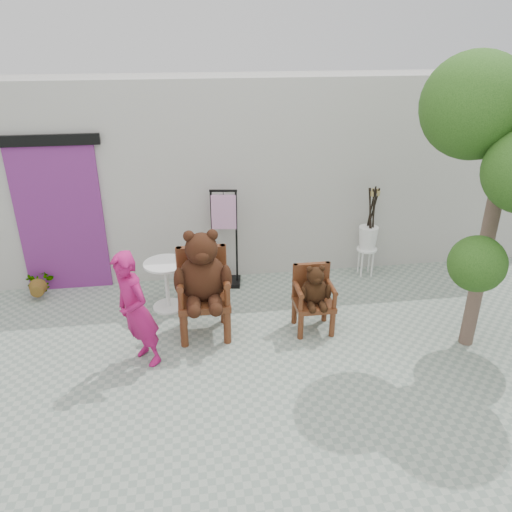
% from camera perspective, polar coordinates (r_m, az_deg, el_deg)
% --- Properties ---
extents(ground_plane, '(60.00, 60.00, 0.00)m').
position_cam_1_polar(ground_plane, '(5.92, 5.15, -13.35)').
color(ground_plane, gray).
rests_on(ground_plane, ground).
extents(back_wall, '(9.00, 1.00, 3.00)m').
position_cam_1_polar(back_wall, '(7.99, 0.54, 9.27)').
color(back_wall, '#B7B4AB').
rests_on(back_wall, ground).
extents(doorway, '(1.40, 0.11, 2.33)m').
position_cam_1_polar(doorway, '(7.73, -21.48, 4.34)').
color(doorway, '#6E246D').
rests_on(doorway, ground).
extents(chair_big, '(0.71, 0.76, 1.45)m').
position_cam_1_polar(chair_big, '(6.22, -6.11, -2.49)').
color(chair_big, '#47200F').
rests_on(chair_big, ground).
extents(chair_small, '(0.50, 0.50, 0.93)m').
position_cam_1_polar(chair_small, '(6.45, 6.63, -4.11)').
color(chair_small, '#47200F').
rests_on(chair_small, ground).
extents(person, '(0.60, 0.64, 1.47)m').
position_cam_1_polar(person, '(5.81, -13.59, -6.07)').
color(person, '#A31459').
rests_on(person, ground).
extents(cafe_table, '(0.60, 0.60, 0.70)m').
position_cam_1_polar(cafe_table, '(7.04, -10.18, -2.70)').
color(cafe_table, white).
rests_on(cafe_table, ground).
extents(display_stand, '(0.50, 0.41, 1.51)m').
position_cam_1_polar(display_stand, '(7.53, -3.58, 0.78)').
color(display_stand, black).
rests_on(display_stand, ground).
extents(stool_bucket, '(0.32, 0.32, 1.45)m').
position_cam_1_polar(stool_bucket, '(7.98, 12.69, 2.09)').
color(stool_bucket, white).
rests_on(stool_bucket, ground).
extents(potted_plant, '(0.44, 0.39, 0.44)m').
position_cam_1_polar(potted_plant, '(7.99, -23.53, -2.82)').
color(potted_plant, '#17380F').
rests_on(potted_plant, ground).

